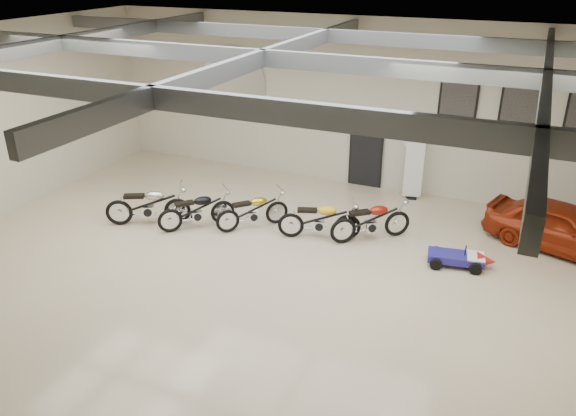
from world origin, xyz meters
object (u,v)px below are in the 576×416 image
at_px(banner_stand, 414,168).
at_px(motorcycle_black, 196,210).
at_px(motorcycle_silver, 148,204).
at_px(motorcycle_yellow, 319,219).
at_px(go_kart, 462,256).
at_px(vintage_car, 562,227).
at_px(motorcycle_red, 371,220).
at_px(motorcycle_gold, 252,210).

relative_size(banner_stand, motorcycle_black, 0.97).
distance_m(motorcycle_silver, motorcycle_yellow, 4.54).
bearing_deg(go_kart, motorcycle_silver, 178.00).
relative_size(banner_stand, vintage_car, 0.55).
bearing_deg(banner_stand, motorcycle_yellow, -126.21).
bearing_deg(banner_stand, go_kart, -72.42).
xyz_separation_m(motorcycle_black, motorcycle_yellow, (3.13, 0.74, 0.01)).
bearing_deg(banner_stand, motorcycle_red, -108.74).
distance_m(banner_stand, vintage_car, 4.28).
bearing_deg(vintage_car, motorcycle_black, 123.87).
distance_m(motorcycle_silver, motorcycle_gold, 2.78).
height_order(banner_stand, motorcycle_yellow, banner_stand).
bearing_deg(motorcycle_yellow, motorcycle_gold, 164.96).
xyz_separation_m(motorcycle_black, go_kart, (6.63, 0.72, -0.24)).
distance_m(motorcycle_gold, motorcycle_yellow, 1.80).
distance_m(motorcycle_silver, motorcycle_red, 5.82).
xyz_separation_m(motorcycle_gold, motorcycle_red, (3.00, 0.60, 0.04)).
bearing_deg(motorcycle_gold, go_kart, -45.46).
bearing_deg(motorcycle_black, motorcycle_silver, 148.04).
relative_size(banner_stand, motorcycle_yellow, 0.95).
bearing_deg(vintage_car, motorcycle_gold, 122.47).
bearing_deg(motorcycle_silver, motorcycle_gold, -8.87).
bearing_deg(go_kart, motorcycle_black, 176.72).
height_order(banner_stand, go_kart, banner_stand).
bearing_deg(vintage_car, banner_stand, 84.87).
height_order(motorcycle_black, go_kart, motorcycle_black).
distance_m(motorcycle_gold, vintage_car, 7.57).
bearing_deg(motorcycle_red, banner_stand, 43.07).
xyz_separation_m(motorcycle_black, motorcycle_red, (4.33, 1.18, 0.02)).
distance_m(go_kart, vintage_car, 2.73).
bearing_deg(motorcycle_red, motorcycle_yellow, 160.56).
bearing_deg(motorcycle_silver, motorcycle_black, -13.88).
relative_size(banner_stand, go_kart, 1.26).
bearing_deg(motorcycle_silver, go_kart, -20.36).
bearing_deg(motorcycle_red, go_kart, -50.77).
bearing_deg(motorcycle_black, motorcycle_red, -30.75).
distance_m(motorcycle_silver, go_kart, 7.99).
distance_m(motorcycle_black, go_kart, 6.67).
bearing_deg(motorcycle_silver, motorcycle_yellow, -14.40).
height_order(motorcycle_silver, vintage_car, vintage_car).
xyz_separation_m(motorcycle_silver, vintage_car, (9.94, 2.85, 0.03)).
xyz_separation_m(banner_stand, motorcycle_silver, (-6.01, -4.50, -0.40)).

